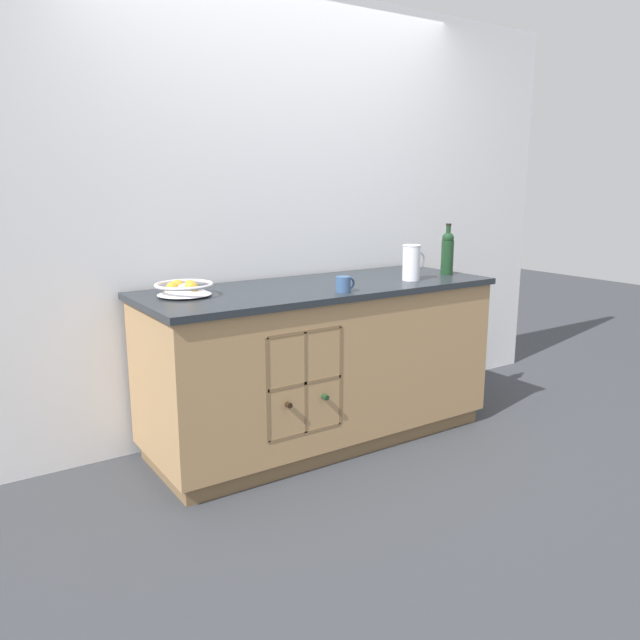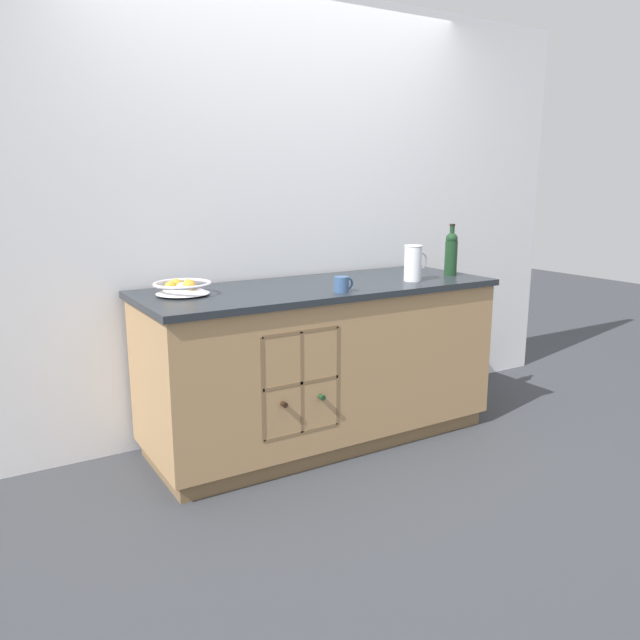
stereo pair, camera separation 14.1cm
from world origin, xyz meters
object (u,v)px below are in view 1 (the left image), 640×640
(fruit_bowl, at_px, (184,288))
(white_pitcher, at_px, (412,262))
(ceramic_mug, at_px, (344,284))
(standing_wine_bottle, at_px, (447,252))

(fruit_bowl, xyz_separation_m, white_pitcher, (1.29, -0.24, 0.07))
(white_pitcher, distance_m, ceramic_mug, 0.57)
(white_pitcher, height_order, standing_wine_bottle, standing_wine_bottle)
(fruit_bowl, xyz_separation_m, ceramic_mug, (0.74, -0.34, -0.00))
(white_pitcher, relative_size, standing_wine_bottle, 0.66)
(fruit_bowl, xyz_separation_m, standing_wine_bottle, (1.64, -0.18, 0.10))
(white_pitcher, distance_m, standing_wine_bottle, 0.35)
(white_pitcher, bearing_deg, ceramic_mug, -169.52)
(ceramic_mug, bearing_deg, standing_wine_bottle, 10.18)
(white_pitcher, relative_size, ceramic_mug, 1.82)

